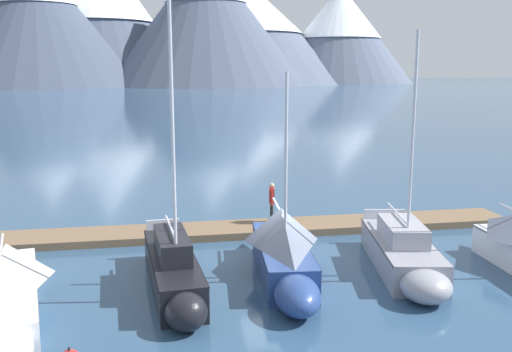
% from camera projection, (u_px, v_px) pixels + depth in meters
% --- Properties ---
extents(ground_plane, '(700.00, 700.00, 0.00)m').
position_uv_depth(ground_plane, '(278.00, 264.00, 19.86)').
color(ground_plane, '#2D4C6B').
extents(mountain_west_summit, '(76.31, 76.31, 44.65)m').
position_uv_depth(mountain_west_summit, '(38.00, 22.00, 204.70)').
color(mountain_west_summit, '#424C60').
rests_on(mountain_west_summit, ground).
extents(mountain_central_massif, '(75.90, 75.90, 57.39)m').
position_uv_depth(mountain_central_massif, '(97.00, 7.00, 227.63)').
color(mountain_central_massif, '#4C566B').
rests_on(mountain_central_massif, ground).
extents(mountain_shoulder_ridge, '(77.70, 77.70, 49.92)m').
position_uv_depth(mountain_shoulder_ridge, '(206.00, 17.00, 215.98)').
color(mountain_shoulder_ridge, '#4C566B').
rests_on(mountain_shoulder_ridge, ground).
extents(mountain_east_summit, '(95.49, 95.49, 45.01)m').
position_uv_depth(mountain_east_summit, '(241.00, 27.00, 245.07)').
color(mountain_east_summit, slate).
rests_on(mountain_east_summit, ground).
extents(mountain_rear_spur, '(63.84, 63.84, 41.66)m').
position_uv_depth(mountain_rear_spur, '(340.00, 32.00, 248.44)').
color(mountain_rear_spur, slate).
rests_on(mountain_rear_spur, ground).
extents(dock, '(21.51, 3.24, 0.30)m').
position_uv_depth(dock, '(262.00, 229.00, 23.73)').
color(dock, brown).
rests_on(dock, ground).
extents(sailboat_nearest_berth, '(3.58, 7.81, 8.15)m').
position_uv_depth(sailboat_nearest_berth, '(2.00, 289.00, 15.80)').
color(sailboat_nearest_berth, white).
rests_on(sailboat_nearest_berth, ground).
extents(sailboat_second_berth, '(2.05, 6.81, 9.01)m').
position_uv_depth(sailboat_second_berth, '(174.00, 269.00, 17.32)').
color(sailboat_second_berth, black).
rests_on(sailboat_second_berth, ground).
extents(sailboat_mid_dock_port, '(1.94, 6.85, 6.62)m').
position_uv_depth(sailboat_mid_dock_port, '(284.00, 248.00, 18.41)').
color(sailboat_mid_dock_port, navy).
rests_on(sailboat_mid_dock_port, ground).
extents(sailboat_mid_dock_starboard, '(2.54, 6.81, 7.89)m').
position_uv_depth(sailboat_mid_dock_starboard, '(404.00, 253.00, 19.02)').
color(sailboat_mid_dock_starboard, '#93939E').
rests_on(sailboat_mid_dock_starboard, ground).
extents(person_on_dock, '(0.28, 0.58, 1.69)m').
position_uv_depth(person_on_dock, '(272.00, 200.00, 23.96)').
color(person_on_dock, '#232328').
rests_on(person_on_dock, dock).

